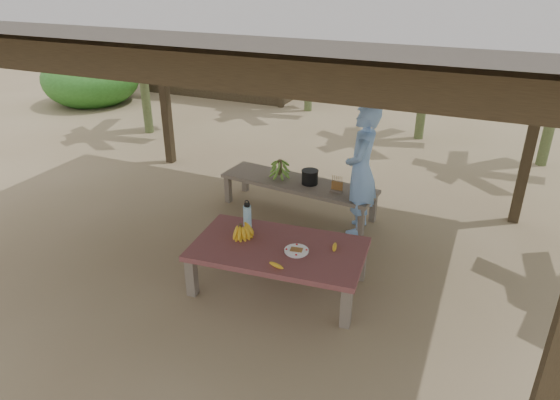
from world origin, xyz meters
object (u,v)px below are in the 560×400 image
at_px(work_table, 278,252).
at_px(ripe_banana_bunch, 241,229).
at_px(cooking_pot, 310,177).
at_px(water_flask, 247,216).
at_px(woman, 361,170).
at_px(plate, 296,251).
at_px(bench, 298,185).

height_order(work_table, ripe_banana_bunch, ripe_banana_bunch).
height_order(work_table, cooking_pot, cooking_pot).
distance_m(work_table, water_flask, 0.59).
height_order(work_table, woman, woman).
relative_size(water_flask, cooking_pot, 1.50).
bearing_deg(water_flask, work_table, -27.66).
bearing_deg(water_flask, cooking_pot, 83.62).
distance_m(work_table, plate, 0.23).
distance_m(plate, woman, 1.66).
bearing_deg(work_table, ripe_banana_bunch, 169.29).
height_order(bench, water_flask, water_flask).
xyz_separation_m(water_flask, cooking_pot, (0.17, 1.53, -0.10)).
height_order(ripe_banana_bunch, cooking_pot, ripe_banana_bunch).
xyz_separation_m(bench, cooking_pot, (0.17, 0.01, 0.15)).
bearing_deg(work_table, water_flask, 146.77).
xyz_separation_m(cooking_pot, woman, (0.76, -0.21, 0.30)).
xyz_separation_m(work_table, bench, (-0.49, 1.79, -0.04)).
height_order(bench, woman, woman).
bearing_deg(cooking_pot, work_table, -79.80).
xyz_separation_m(plate, cooking_pot, (-0.54, 1.83, 0.03)).
distance_m(bench, cooking_pot, 0.23).
xyz_separation_m(ripe_banana_bunch, woman, (0.90, 1.54, 0.26)).
relative_size(ripe_banana_bunch, plate, 1.07).
height_order(work_table, water_flask, water_flask).
xyz_separation_m(plate, woman, (0.22, 1.61, 0.33)).
distance_m(cooking_pot, woman, 0.84).
bearing_deg(water_flask, plate, -22.23).
bearing_deg(plate, work_table, 171.72).
distance_m(bench, plate, 1.96).
bearing_deg(bench, plate, -63.07).
bearing_deg(woman, plate, -12.07).
xyz_separation_m(ripe_banana_bunch, cooking_pot, (0.14, 1.75, -0.04)).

